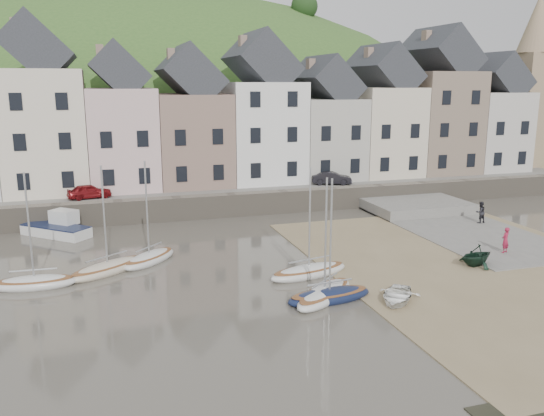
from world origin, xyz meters
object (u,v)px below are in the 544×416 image
object	(u,v)px
person_dark	(480,212)
car_right	(332,178)
sailboat_0	(35,282)
car_left	(89,191)
rowboat_white	(397,296)
person_red	(505,240)
rowboat_green	(476,255)

from	to	relation	value
person_dark	car_right	distance (m)	13.23
sailboat_0	car_left	bearing A→B (deg)	79.57
rowboat_white	person_dark	world-z (taller)	person_dark
rowboat_white	person_red	size ratio (longest dim) A/B	1.78
car_right	car_left	bearing A→B (deg)	108.78
sailboat_0	rowboat_white	world-z (taller)	sailboat_0
car_right	rowboat_white	bearing A→B (deg)	-176.67
sailboat_0	car_left	world-z (taller)	sailboat_0
person_dark	car_right	world-z (taller)	car_right
sailboat_0	rowboat_white	bearing A→B (deg)	-23.86
person_dark	person_red	bearing A→B (deg)	60.08
person_red	car_left	xyz separation A→B (m)	(-24.69, 17.69, 1.24)
rowboat_white	person_red	world-z (taller)	person_red
rowboat_white	rowboat_green	bearing A→B (deg)	65.60
person_red	car_right	distance (m)	18.21
person_dark	car_right	bearing A→B (deg)	-58.87
person_dark	car_right	xyz separation A→B (m)	(-7.52, 10.81, 1.24)
person_dark	rowboat_white	bearing A→B (deg)	37.07
sailboat_0	rowboat_green	size ratio (longest dim) A/B	2.64
rowboat_white	car_right	world-z (taller)	car_right
rowboat_white	car_right	distance (m)	23.63
sailboat_0	person_dark	distance (m)	31.18
person_red	rowboat_white	bearing A→B (deg)	4.20
rowboat_white	car_left	bearing A→B (deg)	161.51
rowboat_white	rowboat_green	distance (m)	8.04
sailboat_0	person_dark	xyz separation A→B (m)	(30.87, 4.35, 0.67)
person_dark	car_left	size ratio (longest dim) A/B	0.49
sailboat_0	person_red	world-z (taller)	sailboat_0
sailboat_0	rowboat_green	world-z (taller)	sailboat_0
rowboat_white	rowboat_green	size ratio (longest dim) A/B	1.20
rowboat_white	rowboat_green	xyz separation A→B (m)	(7.20, 3.55, 0.33)
sailboat_0	rowboat_white	distance (m)	18.66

